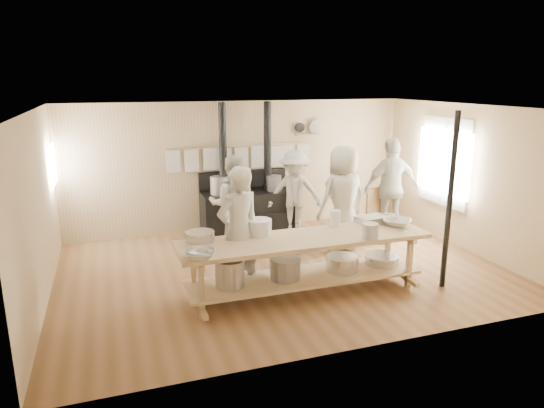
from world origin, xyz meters
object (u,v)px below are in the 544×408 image
cook_right (391,188)px  cook_by_window (295,194)px  prep_table (304,259)px  stove (247,208)px  cook_far_left (239,232)px  chair (382,225)px  roasting_pan (371,220)px  cook_center (343,199)px  cook_left (233,205)px

cook_right → cook_by_window: bearing=-17.5°
prep_table → cook_by_window: cook_by_window is taller
stove → cook_far_left: stove is taller
stove → cook_far_left: 2.90m
cook_far_left → chair: cook_far_left is taller
cook_far_left → roasting_pan: size_ratio=4.08×
cook_far_left → cook_center: cook_center is taller
prep_table → cook_by_window: (0.85, 2.54, 0.33)m
stove → cook_center: (1.35, -1.53, 0.44)m
cook_left → cook_center: 1.95m
prep_table → cook_far_left: size_ratio=1.92×
stove → cook_left: stove is taller
cook_right → cook_by_window: size_ratio=1.14×
cook_center → roasting_pan: size_ratio=4.17×
prep_table → chair: size_ratio=3.63×
cook_center → stove: bearing=-56.7°
prep_table → roasting_pan: bearing=14.7°
cook_center → cook_right: 1.33m
roasting_pan → cook_right: bearing=49.8°
prep_table → cook_by_window: 2.70m
prep_table → roasting_pan: roasting_pan is taller
cook_left → cook_center: (1.88, -0.53, 0.08)m
stove → prep_table: 3.02m
stove → cook_by_window: (0.85, -0.47, 0.33)m
cook_center → chair: 1.22m
cook_left → chair: size_ratio=1.77×
cook_center → cook_by_window: size_ratio=1.12×
cook_far_left → prep_table: bearing=142.8°
cook_far_left → cook_right: size_ratio=0.96×
cook_right → cook_far_left: bearing=27.0°
roasting_pan → chair: bearing=52.9°
prep_table → cook_left: 2.11m
chair → prep_table: bearing=-151.0°
chair → cook_center: bearing=-172.4°
cook_far_left → roasting_pan: 2.14m
prep_table → cook_right: 3.27m
cook_left → roasting_pan: bearing=154.5°
cook_far_left → cook_left: bearing=-120.9°
cook_center → roasting_pan: 1.16m
stove → roasting_pan: size_ratio=5.67×
stove → chair: bearing=-28.3°
cook_left → cook_right: bearing=-163.8°
stove → cook_center: bearing=-48.6°
cook_far_left → cook_by_window: size_ratio=1.10×
cook_by_window → roasting_pan: (0.41, -2.21, 0.05)m
cook_far_left → chair: (3.23, 1.47, -0.64)m
roasting_pan → stove: bearing=115.1°
cook_far_left → cook_left: 1.76m
prep_table → cook_right: (2.61, 1.92, 0.45)m
prep_table → roasting_pan: (1.26, 0.33, 0.38)m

